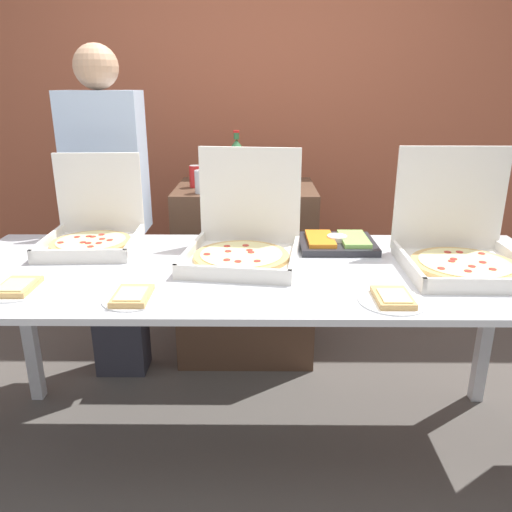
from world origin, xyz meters
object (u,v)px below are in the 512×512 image
(soda_bottle, at_px, (237,163))
(soda_can_silver, at_px, (201,182))
(pizza_box_near_left, at_px, (93,230))
(pizza_box_far_left, at_px, (244,241))
(pizza_box_far_right, at_px, (461,248))
(paper_plate_front_left, at_px, (18,288))
(paper_plate_front_center, at_px, (132,297))
(soda_can_colored, at_px, (195,176))
(veggie_tray, at_px, (337,242))
(person_guest_cap, at_px, (110,214))
(paper_plate_front_right, at_px, (393,299))

(soda_bottle, xyz_separation_m, soda_can_silver, (-0.19, -0.19, -0.08))
(pizza_box_near_left, distance_m, pizza_box_far_left, 0.71)
(pizza_box_far_right, relative_size, paper_plate_front_left, 2.18)
(pizza_box_far_right, distance_m, soda_bottle, 1.35)
(paper_plate_front_center, height_order, soda_can_colored, soda_can_colored)
(veggie_tray, relative_size, person_guest_cap, 0.19)
(soda_can_silver, bearing_deg, veggie_tray, -37.02)
(pizza_box_far_left, distance_m, paper_plate_front_right, 0.69)
(paper_plate_front_right, distance_m, paper_plate_front_center, 0.88)
(soda_can_silver, bearing_deg, pizza_box_near_left, -131.81)
(pizza_box_far_right, bearing_deg, soda_can_silver, 146.63)
(paper_plate_front_left, relative_size, person_guest_cap, 0.12)
(paper_plate_front_left, bearing_deg, veggie_tray, 23.27)
(pizza_box_far_right, xyz_separation_m, veggie_tray, (-0.45, 0.26, -0.06))
(pizza_box_far_right, bearing_deg, soda_bottle, 135.37)
(soda_bottle, distance_m, soda_can_silver, 0.27)
(soda_can_silver, xyz_separation_m, soda_can_colored, (-0.05, 0.17, 0.00))
(pizza_box_far_left, relative_size, person_guest_cap, 0.29)
(paper_plate_front_center, bearing_deg, pizza_box_far_left, 49.99)
(veggie_tray, bearing_deg, soda_can_colored, 136.92)
(pizza_box_far_left, distance_m, veggie_tray, 0.45)
(pizza_box_near_left, relative_size, pizza_box_far_right, 0.89)
(pizza_box_far_right, relative_size, soda_can_colored, 3.92)
(paper_plate_front_left, relative_size, veggie_tray, 0.66)
(pizza_box_near_left, xyz_separation_m, veggie_tray, (1.10, -0.01, -0.05))
(pizza_box_far_right, height_order, soda_can_silver, pizza_box_far_right)
(soda_can_silver, bearing_deg, pizza_box_far_left, -69.46)
(pizza_box_far_left, bearing_deg, soda_bottle, 101.94)
(pizza_box_far_right, bearing_deg, pizza_box_near_left, 170.94)
(veggie_tray, bearing_deg, pizza_box_near_left, 179.33)
(pizza_box_near_left, height_order, paper_plate_front_right, pizza_box_near_left)
(paper_plate_front_center, bearing_deg, pizza_box_near_left, 117.64)
(paper_plate_front_left, bearing_deg, pizza_box_near_left, 78.61)
(paper_plate_front_center, xyz_separation_m, soda_can_colored, (0.07, 1.27, 0.19))
(pizza_box_far_right, bearing_deg, soda_can_colored, 142.38)
(pizza_box_far_right, bearing_deg, person_guest_cap, 157.43)
(pizza_box_far_right, height_order, soda_bottle, pizza_box_far_right)
(veggie_tray, xyz_separation_m, soda_can_colored, (-0.72, 0.67, 0.18))
(pizza_box_far_left, relative_size, paper_plate_front_left, 2.33)
(pizza_box_far_right, bearing_deg, paper_plate_front_left, -170.21)
(pizza_box_far_right, distance_m, paper_plate_front_center, 1.29)
(pizza_box_far_left, height_order, person_guest_cap, person_guest_cap)
(soda_can_colored, distance_m, person_guest_cap, 0.52)
(paper_plate_front_right, height_order, person_guest_cap, person_guest_cap)
(pizza_box_far_right, relative_size, paper_plate_front_center, 2.38)
(pizza_box_near_left, relative_size, paper_plate_front_left, 1.93)
(soda_can_silver, height_order, soda_can_colored, same)
(paper_plate_front_left, xyz_separation_m, soda_can_silver, (0.55, 1.02, 0.19))
(pizza_box_far_right, distance_m, paper_plate_front_left, 1.69)
(paper_plate_front_left, height_order, soda_bottle, soda_bottle)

